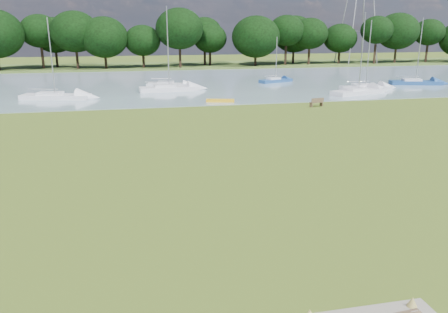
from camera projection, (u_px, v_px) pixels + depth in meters
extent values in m
plane|color=#566521|center=(245.00, 174.00, 24.14)|extent=(220.00, 220.00, 0.00)
cube|color=gray|center=(172.00, 83.00, 63.53)|extent=(220.00, 40.00, 0.10)
cube|color=#4C6626|center=(158.00, 66.00, 91.66)|extent=(220.00, 20.00, 0.40)
cube|color=brown|center=(311.00, 105.00, 44.53)|extent=(0.17, 0.45, 0.45)
cube|color=brown|center=(321.00, 104.00, 45.02)|extent=(0.17, 0.45, 0.45)
cube|color=brown|center=(316.00, 102.00, 44.71)|extent=(1.54, 0.74, 0.05)
cube|color=brown|center=(318.00, 100.00, 44.47)|extent=(1.46, 0.35, 0.45)
cube|color=gold|center=(220.00, 101.00, 47.30)|extent=(3.12, 1.46, 0.30)
cylinder|color=black|center=(37.00, 59.00, 82.68)|extent=(0.52, 0.52, 3.94)
ellipsoid|color=black|center=(34.00, 32.00, 81.32)|extent=(7.23, 7.23, 6.15)
cylinder|color=black|center=(75.00, 57.00, 84.04)|extent=(0.52, 0.52, 4.24)
ellipsoid|color=black|center=(73.00, 29.00, 82.58)|extent=(8.26, 8.26, 7.02)
cylinder|color=black|center=(113.00, 59.00, 85.57)|extent=(0.52, 0.52, 3.35)
ellipsoid|color=black|center=(111.00, 38.00, 84.42)|extent=(9.30, 9.30, 7.90)
cylinder|color=black|center=(149.00, 58.00, 86.94)|extent=(0.52, 0.52, 3.64)
ellipsoid|color=black|center=(148.00, 35.00, 85.68)|extent=(7.23, 7.23, 6.15)
cylinder|color=black|center=(184.00, 57.00, 88.30)|extent=(0.52, 0.52, 3.94)
ellipsoid|color=black|center=(183.00, 32.00, 86.94)|extent=(8.26, 8.26, 7.02)
cylinder|color=black|center=(218.00, 56.00, 89.66)|extent=(0.52, 0.52, 4.24)
ellipsoid|color=black|center=(217.00, 29.00, 88.20)|extent=(9.30, 9.30, 7.90)
cylinder|color=black|center=(250.00, 57.00, 91.19)|extent=(0.52, 0.52, 3.35)
ellipsoid|color=black|center=(251.00, 37.00, 90.04)|extent=(7.23, 7.23, 6.15)
cylinder|color=black|center=(282.00, 56.00, 92.56)|extent=(0.52, 0.52, 3.64)
ellipsoid|color=black|center=(283.00, 34.00, 91.30)|extent=(8.26, 8.26, 7.02)
cylinder|color=black|center=(313.00, 55.00, 93.92)|extent=(0.52, 0.52, 3.94)
ellipsoid|color=black|center=(314.00, 32.00, 92.56)|extent=(9.30, 9.30, 7.90)
cylinder|color=black|center=(343.00, 54.00, 95.28)|extent=(0.52, 0.52, 4.24)
ellipsoid|color=black|center=(345.00, 29.00, 93.82)|extent=(7.23, 7.23, 6.15)
cylinder|color=black|center=(372.00, 56.00, 96.81)|extent=(0.52, 0.52, 3.35)
ellipsoid|color=black|center=(374.00, 36.00, 95.66)|extent=(8.26, 8.26, 7.02)
cylinder|color=black|center=(400.00, 54.00, 98.18)|extent=(0.52, 0.52, 3.64)
ellipsoid|color=black|center=(403.00, 34.00, 96.92)|extent=(9.30, 9.30, 7.90)
cylinder|color=black|center=(428.00, 53.00, 99.54)|extent=(0.52, 0.52, 3.94)
ellipsoid|color=black|center=(431.00, 32.00, 98.18)|extent=(7.23, 7.23, 6.15)
cube|color=silver|center=(169.00, 88.00, 55.47)|extent=(7.58, 2.57, 0.78)
cube|color=silver|center=(164.00, 84.00, 55.18)|extent=(2.71, 1.81, 0.50)
cylinder|color=#A5A8AD|center=(168.00, 47.00, 54.05)|extent=(0.13, 0.13, 9.75)
cube|color=navy|center=(416.00, 82.00, 61.86)|extent=(7.28, 3.72, 0.73)
cube|color=silver|center=(412.00, 79.00, 61.76)|extent=(2.77, 2.13, 0.47)
cylinder|color=#A5A8AD|center=(420.00, 50.00, 60.59)|extent=(0.13, 0.13, 8.61)
cube|color=silver|center=(359.00, 91.00, 53.17)|extent=(7.86, 4.51, 0.70)
cube|color=silver|center=(355.00, 88.00, 52.75)|extent=(3.06, 2.45, 0.45)
cylinder|color=#A5A8AD|center=(362.00, 52.00, 51.86)|extent=(0.12, 0.12, 8.95)
cube|color=silver|center=(56.00, 96.00, 49.34)|extent=(7.90, 3.97, 0.70)
cube|color=silver|center=(50.00, 92.00, 49.24)|extent=(3.00, 2.29, 0.45)
cylinder|color=#A5A8AD|center=(51.00, 57.00, 48.11)|extent=(0.12, 0.12, 8.35)
cube|color=navy|center=(276.00, 80.00, 64.42)|extent=(5.48, 3.39, 0.64)
cube|color=silver|center=(274.00, 78.00, 64.08)|extent=(2.16, 1.79, 0.41)
cylinder|color=#A5A8AD|center=(276.00, 58.00, 63.53)|extent=(0.11, 0.11, 6.03)
cube|color=silver|center=(366.00, 87.00, 56.66)|extent=(6.70, 1.91, 0.69)
cube|color=silver|center=(362.00, 84.00, 56.43)|extent=(2.35, 1.49, 0.45)
cylinder|color=#A5A8AD|center=(369.00, 54.00, 55.46)|extent=(0.12, 0.12, 8.19)
cube|color=silver|center=(169.00, 85.00, 58.96)|extent=(6.23, 3.23, 0.74)
cube|color=silver|center=(166.00, 81.00, 58.86)|extent=(2.38, 1.84, 0.47)
cylinder|color=#A5A8AD|center=(168.00, 53.00, 57.79)|extent=(0.13, 0.13, 7.90)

